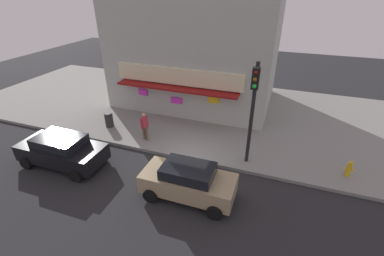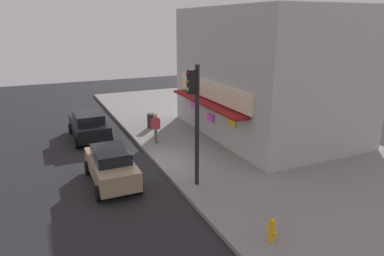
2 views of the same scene
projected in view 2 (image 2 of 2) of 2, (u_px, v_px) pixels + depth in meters
The scene contains 9 objects.
ground_plane at pixel (158, 167), 17.35m from camera, with size 56.25×56.25×0.00m, color #232326.
sidewalk at pixel (262, 148), 19.77m from camera, with size 37.50×12.42×0.18m, color gray.
corner_building at pixel (266, 72), 21.33m from camera, with size 11.05×8.22×7.53m.
traffic_light at pixel (195, 110), 14.17m from camera, with size 0.32×0.58×5.14m.
fire_hydrant at pixel (272, 230), 11.13m from camera, with size 0.46×0.22×0.81m.
trash_can at pixel (151, 121), 23.04m from camera, with size 0.51×0.51×0.94m, color #2D2D2D.
pedestrian at pixel (156, 127), 20.08m from camera, with size 0.41×0.55×1.71m.
parked_car_black at pixel (89, 125), 21.40m from camera, with size 4.37×2.14×1.61m.
parked_car_tan at pixel (111, 166), 15.43m from camera, with size 4.01×1.92×1.61m.
Camera 2 is at (15.31, -5.04, 6.93)m, focal length 32.79 mm.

